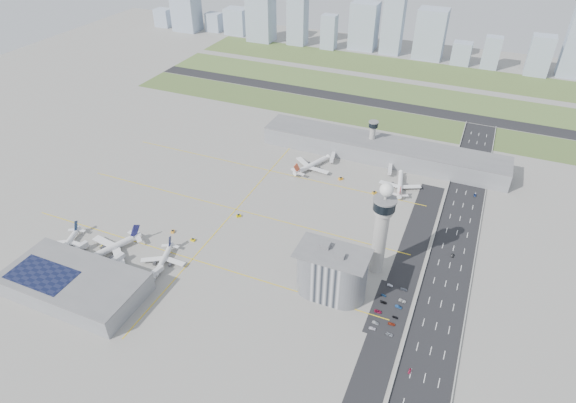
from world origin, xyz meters
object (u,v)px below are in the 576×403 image
at_px(secondary_tower, 372,135).
at_px(tug_2, 193,240).
at_px(car_lot_6, 389,334).
at_px(airplane_near_b, 108,246).
at_px(car_lot_7, 392,324).
at_px(airplane_near_c, 162,259).
at_px(car_lot_3, 383,302).
at_px(car_lot_5, 390,285).
at_px(tug_0, 103,247).
at_px(car_lot_8, 395,317).
at_px(car_lot_9, 398,307).
at_px(airplane_far_b, 401,181).
at_px(car_lot_11, 404,289).
at_px(airplane_far_a, 312,162).
at_px(car_lot_10, 402,301).
at_px(car_lot_1, 375,323).
at_px(car_lot_2, 378,311).
at_px(tug_3, 239,216).
at_px(tug_1, 173,231).
at_px(car_hw_0, 410,371).
at_px(tug_5, 374,192).
at_px(car_hw_4, 467,156).
at_px(car_hw_1, 452,256).
at_px(control_tower, 382,225).
at_px(jet_bridge_far_1, 390,166).
at_px(tug_4, 341,178).
at_px(car_lot_4, 384,295).
at_px(car_lot_0, 372,328).
at_px(airplane_near_a, 65,242).
at_px(jet_bridge_near_1, 106,268).
at_px(jet_bridge_near_0, 70,256).
at_px(jet_bridge_far_0, 334,155).
at_px(car_hw_2, 475,195).

relative_size(secondary_tower, tug_2, 10.85).
bearing_deg(car_lot_6, secondary_tower, 24.00).
xyz_separation_m(airplane_near_b, car_lot_7, (184.97, 14.13, -5.84)).
distance_m(airplane_near_c, car_lot_6, 146.99).
height_order(car_lot_3, car_lot_5, car_lot_5).
height_order(tug_0, car_lot_8, tug_0).
relative_size(secondary_tower, car_lot_9, 7.98).
height_order(airplane_far_b, car_lot_11, airplane_far_b).
height_order(airplane_near_b, airplane_far_a, airplane_near_b).
bearing_deg(airplane_near_c, airplane_far_b, 126.11).
height_order(airplane_near_c, car_lot_10, airplane_near_c).
relative_size(airplane_near_c, car_lot_9, 8.77).
distance_m(car_lot_1, car_lot_2, 8.83).
bearing_deg(airplane_far_a, car_lot_2, -122.75).
bearing_deg(secondary_tower, car_lot_10, -68.68).
relative_size(airplane_far_a, tug_3, 12.90).
relative_size(airplane_far_b, tug_2, 13.23).
bearing_deg(tug_1, car_lot_10, 162.25).
height_order(car_lot_10, car_hw_0, car_lot_10).
relative_size(tug_5, car_hw_4, 0.93).
relative_size(airplane_near_b, car_hw_1, 12.48).
bearing_deg(control_tower, car_hw_1, 36.10).
bearing_deg(airplane_far_a, car_lot_1, -124.19).
relative_size(jet_bridge_far_1, car_hw_1, 3.80).
relative_size(tug_4, car_lot_8, 1.07).
xyz_separation_m(car_lot_2, car_lot_4, (-0.12, 13.74, -0.05)).
relative_size(airplane_far_b, car_lot_0, 10.12).
distance_m(airplane_near_b, car_lot_11, 190.81).
bearing_deg(car_lot_8, control_tower, 36.61).
xyz_separation_m(tug_0, tug_4, (119.43, 144.07, -0.05)).
height_order(tug_3, car_lot_2, tug_3).
height_order(tug_0, car_lot_9, tug_0).
height_order(airplane_near_c, car_lot_5, airplane_near_c).
xyz_separation_m(car_lot_2, car_lot_6, (9.89, -13.64, -0.04)).
xyz_separation_m(airplane_near_a, car_lot_11, (215.81, 49.73, -4.40)).
xyz_separation_m(jet_bridge_near_1, car_lot_0, (165.74, 21.05, -2.20)).
bearing_deg(airplane_near_c, car_lot_8, 80.42).
bearing_deg(tug_4, car_lot_8, -15.31).
relative_size(jet_bridge_near_0, car_lot_11, 3.36).
relative_size(airplane_near_b, car_lot_5, 13.09).
bearing_deg(secondary_tower, airplane_near_a, -127.01).
distance_m(airplane_far_b, jet_bridge_far_0, 67.87).
xyz_separation_m(tug_3, car_lot_5, (117.91, -26.20, -0.37)).
height_order(jet_bridge_near_1, jet_bridge_far_1, same).
xyz_separation_m(jet_bridge_far_0, car_hw_2, (119.88, -13.24, -2.31)).
bearing_deg(car_lot_5, airplane_near_b, 107.98).
distance_m(tug_0, tug_5, 201.60).
xyz_separation_m(airplane_near_c, car_lot_11, (147.11, 38.16, -4.30)).
bearing_deg(car_lot_10, tug_4, 40.08).
relative_size(control_tower, car_hw_1, 17.52).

